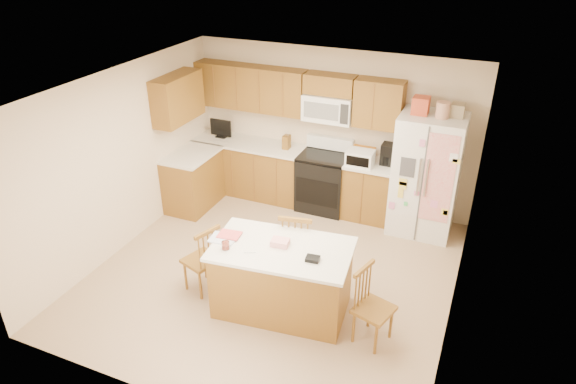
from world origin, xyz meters
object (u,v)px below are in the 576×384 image
at_px(island, 282,278).
at_px(windsor_chair_back, 297,248).
at_px(stove, 324,181).
at_px(windsor_chair_right, 372,308).
at_px(refrigerator, 426,174).
at_px(windsor_chair_left, 203,260).

bearing_deg(island, windsor_chair_back, 94.93).
bearing_deg(stove, windsor_chair_back, -80.56).
xyz_separation_m(windsor_chair_back, windsor_chair_right, (1.16, -0.69, -0.04)).
bearing_deg(windsor_chair_back, windsor_chair_right, -30.95).
xyz_separation_m(stove, windsor_chair_back, (0.32, -1.92, 0.00)).
bearing_deg(stove, refrigerator, -2.30).
xyz_separation_m(stove, windsor_chair_right, (1.48, -2.62, -0.04)).
distance_m(refrigerator, windsor_chair_back, 2.29).
relative_size(refrigerator, island, 1.20).
xyz_separation_m(refrigerator, windsor_chair_back, (-1.25, -1.86, -0.45)).
xyz_separation_m(stove, windsor_chair_left, (-0.67, -2.57, -0.04)).
bearing_deg(windsor_chair_back, stove, 99.44).
bearing_deg(windsor_chair_right, refrigerator, 87.93).
xyz_separation_m(refrigerator, island, (-1.20, -2.46, -0.48)).
bearing_deg(island, windsor_chair_right, -4.86).
height_order(island, windsor_chair_left, island).
relative_size(refrigerator, windsor_chair_left, 2.20).
height_order(windsor_chair_left, windsor_chair_back, windsor_chair_back).
bearing_deg(stove, windsor_chair_left, -104.62).
bearing_deg(windsor_chair_right, stove, 119.44).
xyz_separation_m(stove, refrigerator, (1.57, -0.06, 0.45)).
bearing_deg(windsor_chair_left, windsor_chair_back, 33.23).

